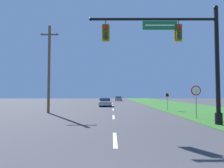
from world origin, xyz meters
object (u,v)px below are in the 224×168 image
Objects in this scene: signal_mast at (185,53)px; car_ahead at (104,102)px; route_sign_post at (167,97)px; far_car at (118,99)px; stop_sign at (195,94)px; utility_pole_near at (48,67)px.

car_ahead is (-5.72, 18.93, -3.86)m from signal_mast.
car_ahead is at bearing 130.89° from route_sign_post.
signal_mast is 20.15m from car_ahead.
signal_mast is 43.33m from far_car.
signal_mast is 1.89× the size of far_car.
signal_mast is 4.40m from stop_sign.
utility_pole_near reaches higher than route_sign_post.
stop_sign reaches higher than far_car.
stop_sign is at bearing 58.32° from signal_mast.
utility_pole_near is at bearing -103.01° from far_car.
stop_sign is at bearing -88.71° from route_sign_post.
route_sign_post is 13.27m from utility_pole_near.
signal_mast reaches higher than stop_sign.
utility_pole_near is (-8.14, -35.23, 3.98)m from far_car.
route_sign_post is (1.70, 10.37, -2.94)m from signal_mast.
far_car is at bearing 83.17° from car_ahead.
route_sign_post reaches higher than far_car.
stop_sign reaches higher than car_ahead.
signal_mast reaches higher than far_car.
stop_sign is 13.97m from utility_pole_near.
car_ahead is 12.90m from utility_pole_near.
car_ahead is at bearing 115.48° from stop_sign.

